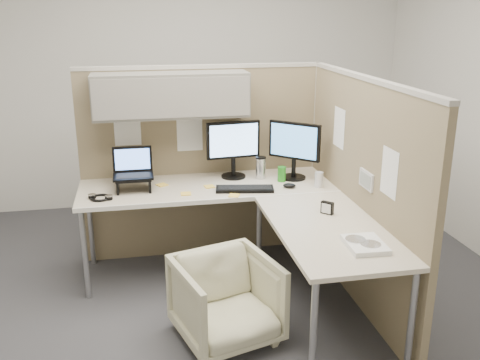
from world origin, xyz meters
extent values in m
plane|color=#35353A|center=(0.00, 0.00, 0.00)|extent=(4.50, 4.50, 0.00)
cube|color=#887759|center=(-0.10, 0.90, 0.80)|extent=(2.00, 0.05, 1.60)
cube|color=#A8A399|center=(-0.10, 0.90, 1.61)|extent=(2.00, 0.06, 0.03)
cube|color=slate|center=(-0.35, 0.75, 1.42)|extent=(1.20, 0.34, 0.34)
cube|color=gray|center=(-0.35, 0.57, 1.42)|extent=(1.18, 0.01, 0.30)
plane|color=white|center=(-0.70, 0.87, 1.15)|extent=(0.26, 0.00, 0.26)
plane|color=white|center=(-0.20, 0.87, 1.08)|extent=(0.26, 0.00, 0.26)
cube|color=#887759|center=(0.90, -0.10, 0.80)|extent=(0.05, 2.00, 1.60)
cube|color=#A8A399|center=(0.90, -0.10, 1.61)|extent=(0.06, 2.00, 0.03)
cube|color=#A8A399|center=(0.90, 0.90, 0.80)|extent=(0.06, 0.06, 1.60)
cube|color=silver|center=(0.87, -0.25, 0.96)|extent=(0.02, 0.20, 0.12)
cube|color=gray|center=(0.86, -0.25, 0.96)|extent=(0.00, 0.16, 0.09)
plane|color=white|center=(0.87, 0.30, 1.20)|extent=(0.00, 0.26, 0.26)
plane|color=white|center=(0.87, -0.55, 1.10)|extent=(0.00, 0.26, 0.26)
cube|color=beige|center=(-0.10, 0.54, 0.71)|extent=(2.00, 0.68, 0.03)
cube|color=beige|center=(0.54, -0.45, 0.71)|extent=(0.68, 1.30, 0.03)
cube|color=white|center=(-0.10, 0.20, 0.71)|extent=(2.00, 0.02, 0.03)
cylinder|color=gray|center=(-1.05, 0.25, 0.35)|extent=(0.04, 0.04, 0.70)
cylinder|color=gray|center=(-1.05, 0.83, 0.35)|extent=(0.04, 0.04, 0.70)
cylinder|color=gray|center=(0.25, -1.05, 0.35)|extent=(0.04, 0.04, 0.70)
cylinder|color=gray|center=(0.83, -1.05, 0.35)|extent=(0.04, 0.04, 0.70)
cylinder|color=gray|center=(0.25, 0.25, 0.35)|extent=(0.04, 0.04, 0.70)
imported|color=beige|center=(-0.13, -0.46, 0.31)|extent=(0.73, 0.70, 0.61)
cylinder|color=black|center=(0.13, 0.71, 0.74)|extent=(0.20, 0.20, 0.02)
cylinder|color=black|center=(0.13, 0.71, 0.82)|extent=(0.04, 0.04, 0.15)
cube|color=black|center=(0.13, 0.71, 1.05)|extent=(0.44, 0.08, 0.30)
cube|color=#91BFFB|center=(0.14, 0.69, 1.05)|extent=(0.40, 0.05, 0.26)
cylinder|color=black|center=(0.61, 0.58, 0.74)|extent=(0.20, 0.20, 0.02)
cylinder|color=black|center=(0.61, 0.58, 0.82)|extent=(0.04, 0.04, 0.15)
cube|color=black|center=(0.61, 0.58, 1.05)|extent=(0.35, 0.32, 0.30)
cube|color=#58A3EF|center=(0.60, 0.56, 1.05)|extent=(0.30, 0.27, 0.26)
cube|color=black|center=(-0.67, 0.52, 0.83)|extent=(0.27, 0.21, 0.01)
cube|color=black|center=(-0.79, 0.52, 0.78)|extent=(0.02, 0.19, 0.11)
cube|color=black|center=(-0.55, 0.52, 0.78)|extent=(0.02, 0.19, 0.11)
cube|color=black|center=(-0.67, 0.52, 0.84)|extent=(0.30, 0.21, 0.02)
cube|color=black|center=(-0.67, 0.64, 0.95)|extent=(0.30, 0.05, 0.19)
cube|color=#598CF2|center=(-0.67, 0.64, 0.95)|extent=(0.26, 0.04, 0.16)
cube|color=black|center=(0.16, 0.35, 0.74)|extent=(0.46, 0.22, 0.02)
ellipsoid|color=black|center=(0.51, 0.35, 0.75)|extent=(0.12, 0.09, 0.04)
cylinder|color=silver|center=(0.35, 0.63, 0.82)|extent=(0.08, 0.08, 0.17)
cylinder|color=black|center=(0.35, 0.63, 0.91)|extent=(0.09, 0.09, 0.01)
cylinder|color=silver|center=(0.74, 0.33, 0.79)|extent=(0.07, 0.07, 0.12)
cylinder|color=#268C1E|center=(0.50, 0.52, 0.79)|extent=(0.07, 0.07, 0.12)
cube|color=yellow|center=(-0.46, 0.60, 0.73)|extent=(0.10, 0.10, 0.01)
cube|color=yellow|center=(0.05, 0.24, 0.73)|extent=(0.10, 0.10, 0.01)
cube|color=yellow|center=(-0.29, 0.35, 0.73)|extent=(0.08, 0.08, 0.01)
cube|color=yellow|center=(-0.10, 0.49, 0.73)|extent=(0.09, 0.09, 0.01)
torus|color=black|center=(-0.92, 0.37, 0.74)|extent=(0.19, 0.19, 0.02)
cylinder|color=black|center=(-0.98, 0.39, 0.75)|extent=(0.06, 0.06, 0.03)
cylinder|color=black|center=(-0.86, 0.34, 0.75)|extent=(0.06, 0.06, 0.03)
cube|color=white|center=(0.64, -0.78, 0.74)|extent=(0.23, 0.28, 0.03)
cylinder|color=silver|center=(0.66, -0.81, 0.76)|extent=(0.12, 0.12, 0.00)
cylinder|color=silver|center=(0.60, -0.73, 0.76)|extent=(0.12, 0.12, 0.00)
cube|color=black|center=(0.61, -0.23, 0.77)|extent=(0.08, 0.08, 0.08)
cube|color=white|center=(0.59, -0.24, 0.77)|extent=(0.05, 0.05, 0.07)
camera|label=1|loc=(-0.63, -3.44, 2.05)|focal=40.00mm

